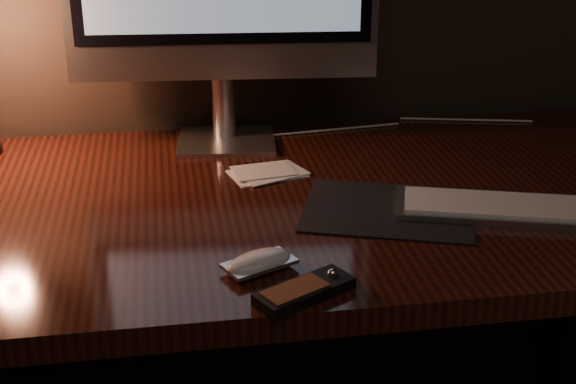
{
  "coord_description": "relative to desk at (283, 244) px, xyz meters",
  "views": [
    {
      "loc": [
        -0.2,
        0.64,
        1.28
      ],
      "look_at": [
        -0.02,
        1.73,
        0.81
      ],
      "focal_mm": 50.0,
      "sensor_mm": 36.0,
      "label": 1
    }
  ],
  "objects": [
    {
      "name": "desk",
      "position": [
        0.0,
        0.0,
        0.0
      ],
      "size": [
        1.6,
        0.75,
        0.75
      ],
      "color": "#36130C",
      "rests_on": "ground"
    },
    {
      "name": "keyboard",
      "position": [
        0.37,
        -0.21,
        0.14
      ],
      "size": [
        0.45,
        0.25,
        0.02
      ],
      "primitive_type": "cube",
      "rotation": [
        0.0,
        0.0,
        -0.3
      ],
      "color": "silver",
      "rests_on": "desk"
    },
    {
      "name": "mousepad",
      "position": [
        0.14,
        -0.16,
        0.13
      ],
      "size": [
        0.32,
        0.29,
        0.0
      ],
      "primitive_type": "cube",
      "rotation": [
        0.0,
        0.0,
        -0.33
      ],
      "color": "black",
      "rests_on": "desk"
    },
    {
      "name": "mouse",
      "position": [
        -0.08,
        -0.33,
        0.14
      ],
      "size": [
        0.11,
        0.09,
        0.02
      ],
      "primitive_type": "ellipsoid",
      "rotation": [
        0.0,
        0.0,
        0.43
      ],
      "color": "white",
      "rests_on": "desk"
    },
    {
      "name": "media_remote",
      "position": [
        -0.04,
        -0.41,
        0.14
      ],
      "size": [
        0.14,
        0.11,
        0.03
      ],
      "rotation": [
        0.0,
        0.0,
        0.5
      ],
      "color": "black",
      "rests_on": "desk"
    },
    {
      "name": "papers",
      "position": [
        -0.03,
        0.02,
        0.13
      ],
      "size": [
        0.15,
        0.11,
        0.01
      ],
      "primitive_type": "cube",
      "rotation": [
        0.0,
        0.0,
        0.25
      ],
      "color": "white",
      "rests_on": "desk"
    },
    {
      "name": "cable",
      "position": [
        0.29,
        0.24,
        0.13
      ],
      "size": [
        0.57,
        0.06,
        0.0
      ],
      "primitive_type": "cylinder",
      "rotation": [
        0.0,
        1.57,
        -0.09
      ],
      "color": "white",
      "rests_on": "desk"
    }
  ]
}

